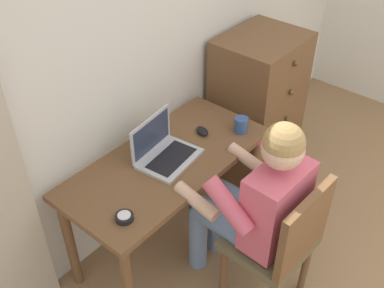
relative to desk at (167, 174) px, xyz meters
The scene contains 9 objects.
wall_back 0.82m from the desk, 44.38° to the left, with size 4.80×0.05×2.50m, color silver.
desk is the anchor object (origin of this frame).
dresser 1.03m from the desk, ahead, with size 0.59×0.51×1.07m.
chair 0.74m from the desk, 84.43° to the right, with size 0.44×0.42×0.90m.
person_seated 0.55m from the desk, 81.85° to the right, with size 0.54×0.60×1.22m.
laptop 0.16m from the desk, 84.42° to the left, with size 0.37×0.29×0.24m.
computer_mouse 0.34m from the desk, ahead, with size 0.06×0.10×0.03m, color black.
desk_clock 0.50m from the desk, 162.22° to the right, with size 0.09×0.09×0.03m.
coffee_mug 0.53m from the desk, 18.40° to the right, with size 0.12×0.08×0.09m.
Camera 1 is at (-1.80, 0.45, 2.38)m, focal length 43.33 mm.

